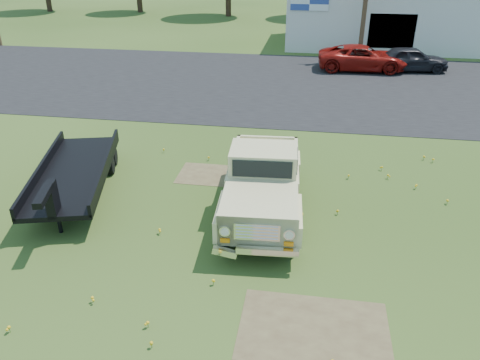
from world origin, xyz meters
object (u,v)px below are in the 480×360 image
(flatbed_trailer, at_px, (74,169))
(red_pickup, at_px, (362,58))
(vintage_pickup_truck, at_px, (263,181))
(dark_sedan, at_px, (411,59))

(flatbed_trailer, height_order, red_pickup, flatbed_trailer)
(vintage_pickup_truck, distance_m, red_pickup, 17.73)
(flatbed_trailer, xyz_separation_m, dark_sedan, (12.58, 17.25, -0.09))
(red_pickup, xyz_separation_m, dark_sedan, (2.83, 0.24, -0.01))
(flatbed_trailer, height_order, dark_sedan, flatbed_trailer)
(red_pickup, relative_size, dark_sedan, 1.25)
(vintage_pickup_truck, height_order, flatbed_trailer, vintage_pickup_truck)
(vintage_pickup_truck, xyz_separation_m, dark_sedan, (6.80, 17.52, -0.29))
(red_pickup, bearing_deg, flatbed_trailer, 148.22)
(flatbed_trailer, distance_m, dark_sedan, 21.35)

